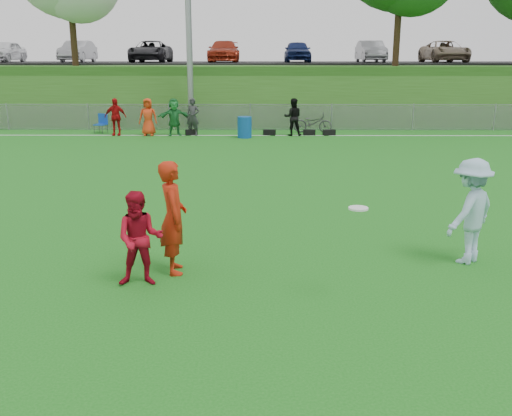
{
  "coord_description": "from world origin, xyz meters",
  "views": [
    {
      "loc": [
        0.52,
        -8.24,
        3.6
      ],
      "look_at": [
        0.44,
        0.5,
        1.25
      ],
      "focal_mm": 40.0,
      "sensor_mm": 36.0,
      "label": 1
    }
  ],
  "objects_px": {
    "frisbee": "(358,208)",
    "recycling_bin": "(245,127)",
    "player_red_center": "(140,239)",
    "bicycle": "(313,123)",
    "player_blue": "(470,211)",
    "player_red_left": "(173,217)"
  },
  "relations": [
    {
      "from": "frisbee",
      "to": "recycling_bin",
      "type": "relative_size",
      "value": 0.31
    },
    {
      "from": "recycling_bin",
      "to": "frisbee",
      "type": "bearing_deg",
      "value": -83.04
    },
    {
      "from": "player_red_center",
      "to": "recycling_bin",
      "type": "distance_m",
      "value": 16.99
    },
    {
      "from": "frisbee",
      "to": "player_red_center",
      "type": "bearing_deg",
      "value": 169.74
    },
    {
      "from": "recycling_bin",
      "to": "bicycle",
      "type": "distance_m",
      "value": 3.63
    },
    {
      "from": "player_blue",
      "to": "bicycle",
      "type": "xyz_separation_m",
      "value": [
        -1.21,
        17.56,
        -0.46
      ]
    },
    {
      "from": "frisbee",
      "to": "recycling_bin",
      "type": "height_order",
      "value": "frisbee"
    },
    {
      "from": "recycling_bin",
      "to": "bicycle",
      "type": "relative_size",
      "value": 0.52
    },
    {
      "from": "recycling_bin",
      "to": "player_red_center",
      "type": "bearing_deg",
      "value": -94.03
    },
    {
      "from": "player_red_center",
      "to": "frisbee",
      "type": "relative_size",
      "value": 5.32
    },
    {
      "from": "bicycle",
      "to": "player_red_left",
      "type": "bearing_deg",
      "value": 177.18
    },
    {
      "from": "player_red_left",
      "to": "bicycle",
      "type": "distance_m",
      "value": 18.51
    },
    {
      "from": "player_blue",
      "to": "recycling_bin",
      "type": "distance_m",
      "value": 16.45
    },
    {
      "from": "player_red_left",
      "to": "player_blue",
      "type": "bearing_deg",
      "value": -96.37
    },
    {
      "from": "player_blue",
      "to": "recycling_bin",
      "type": "height_order",
      "value": "player_blue"
    },
    {
      "from": "player_red_center",
      "to": "frisbee",
      "type": "height_order",
      "value": "player_red_center"
    },
    {
      "from": "frisbee",
      "to": "bicycle",
      "type": "distance_m",
      "value": 19.31
    },
    {
      "from": "player_red_center",
      "to": "player_blue",
      "type": "xyz_separation_m",
      "value": [
        5.61,
        1.1,
        0.16
      ]
    },
    {
      "from": "player_blue",
      "to": "frisbee",
      "type": "bearing_deg",
      "value": -5.27
    },
    {
      "from": "recycling_bin",
      "to": "bicycle",
      "type": "bearing_deg",
      "value": 28.11
    },
    {
      "from": "player_red_center",
      "to": "recycling_bin",
      "type": "height_order",
      "value": "player_red_center"
    },
    {
      "from": "player_red_left",
      "to": "player_red_center",
      "type": "relative_size",
      "value": 1.24
    }
  ]
}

